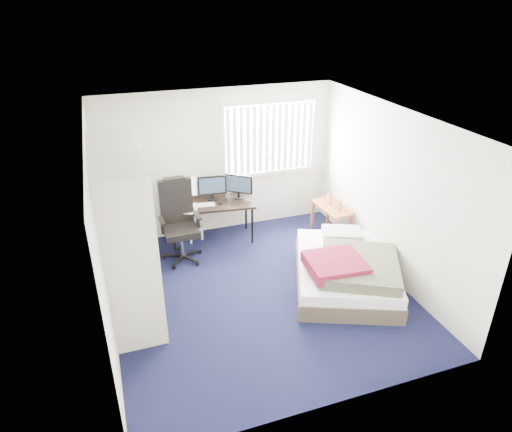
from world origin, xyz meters
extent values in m
plane|color=black|center=(0.00, 0.00, 0.00)|extent=(4.20, 4.20, 0.00)
plane|color=silver|center=(0.00, 2.10, 1.25)|extent=(4.00, 0.00, 4.00)
plane|color=silver|center=(0.00, -2.10, 1.25)|extent=(4.00, 0.00, 4.00)
plane|color=silver|center=(-2.00, 0.00, 1.25)|extent=(0.00, 4.20, 4.20)
plane|color=silver|center=(2.00, 0.00, 1.25)|extent=(0.00, 4.20, 4.20)
plane|color=white|center=(0.00, 0.00, 2.50)|extent=(4.20, 4.20, 0.00)
cube|color=white|center=(0.90, 2.08, 1.60)|extent=(1.60, 0.02, 1.20)
cube|color=beige|center=(0.90, 2.05, 2.23)|extent=(1.72, 0.06, 0.06)
cube|color=beige|center=(0.90, 2.05, 0.97)|extent=(1.72, 0.06, 0.06)
cube|color=white|center=(0.90, 2.02, 1.60)|extent=(1.60, 0.04, 1.16)
cube|color=beige|center=(-1.70, -0.60, 1.10)|extent=(0.60, 0.04, 2.20)
cube|color=beige|center=(-1.70, 1.20, 1.10)|extent=(0.60, 0.04, 2.20)
cube|color=beige|center=(-1.70, 0.30, 2.20)|extent=(0.60, 1.80, 0.04)
cube|color=beige|center=(-1.70, 0.30, 1.82)|extent=(0.56, 1.74, 0.03)
cylinder|color=silver|center=(-1.70, 0.30, 1.70)|extent=(0.03, 1.72, 0.03)
cube|color=#26262B|center=(-1.70, 0.20, 1.25)|extent=(0.38, 1.10, 0.90)
cube|color=beige|center=(-1.38, 0.75, 1.10)|extent=(0.03, 0.90, 2.20)
cube|color=white|center=(-1.70, -0.15, 1.96)|extent=(0.38, 0.30, 0.24)
cube|color=gray|center=(-1.70, 0.35, 1.95)|extent=(0.34, 0.28, 0.22)
cube|color=black|center=(-0.26, 1.73, 0.68)|extent=(1.49, 0.83, 0.04)
cylinder|color=black|center=(-0.94, 1.54, 0.33)|extent=(0.04, 0.04, 0.66)
cylinder|color=black|center=(-0.87, 2.08, 0.33)|extent=(0.04, 0.04, 0.66)
cylinder|color=black|center=(0.36, 1.38, 0.33)|extent=(0.04, 0.04, 0.66)
cylinder|color=black|center=(0.42, 1.92, 0.33)|extent=(0.04, 0.04, 0.66)
cube|color=white|center=(-0.70, 1.90, 0.98)|extent=(0.50, 0.09, 0.36)
cube|color=white|center=(-0.70, 1.90, 0.98)|extent=(0.45, 0.06, 0.31)
cube|color=black|center=(-0.20, 1.84, 0.96)|extent=(0.48, 0.09, 0.32)
cube|color=#1E2838|center=(-0.20, 1.84, 0.96)|extent=(0.43, 0.06, 0.27)
cube|color=black|center=(0.24, 1.75, 0.96)|extent=(0.48, 0.09, 0.32)
cube|color=#1E2838|center=(0.24, 1.75, 0.96)|extent=(0.43, 0.06, 0.27)
cube|color=white|center=(-0.41, 1.65, 0.71)|extent=(0.41, 0.19, 0.02)
cube|color=black|center=(-0.13, 1.62, 0.71)|extent=(0.07, 0.11, 0.02)
cylinder|color=silver|center=(0.02, 1.65, 0.78)|extent=(0.08, 0.08, 0.16)
cube|color=white|center=(-0.26, 1.73, 0.70)|extent=(0.33, 0.31, 0.00)
cube|color=black|center=(-0.86, 1.25, 0.06)|extent=(0.63, 0.63, 0.12)
cylinder|color=silver|center=(-0.86, 1.25, 0.28)|extent=(0.06, 0.06, 0.41)
cube|color=black|center=(-0.86, 1.25, 0.51)|extent=(0.52, 0.52, 0.10)
cube|color=black|center=(-0.87, 1.49, 0.93)|extent=(0.52, 0.11, 0.72)
cube|color=black|center=(-0.87, 1.49, 1.23)|extent=(0.31, 0.13, 0.16)
cube|color=black|center=(-1.14, 1.25, 0.73)|extent=(0.08, 0.29, 0.04)
cube|color=black|center=(-0.58, 1.26, 0.73)|extent=(0.08, 0.29, 0.04)
cube|color=white|center=(-0.56, 1.81, 0.23)|extent=(0.36, 0.32, 0.03)
cylinder|color=white|center=(-0.64, 1.71, 0.11)|extent=(0.04, 0.04, 0.22)
cylinder|color=white|center=(-0.68, 1.86, 0.11)|extent=(0.04, 0.04, 0.22)
cylinder|color=white|center=(-0.43, 1.77, 0.11)|extent=(0.04, 0.04, 0.22)
cylinder|color=white|center=(-0.47, 1.92, 0.11)|extent=(0.04, 0.04, 0.22)
cube|color=brown|center=(1.75, 1.21, 0.54)|extent=(0.46, 0.84, 0.04)
cube|color=brown|center=(1.62, 0.83, 0.26)|extent=(0.04, 0.04, 0.52)
cube|color=brown|center=(1.56, 1.56, 0.26)|extent=(0.04, 0.04, 0.52)
cube|color=brown|center=(1.94, 0.86, 0.26)|extent=(0.04, 0.04, 0.52)
cube|color=brown|center=(1.88, 1.58, 0.26)|extent=(0.04, 0.04, 0.52)
cube|color=brown|center=(1.76, 1.03, 0.65)|extent=(0.03, 0.14, 0.18)
cube|color=brown|center=(1.74, 1.33, 0.65)|extent=(0.03, 0.14, 0.18)
cube|color=#433C30|center=(1.25, -0.19, 0.12)|extent=(2.00, 2.24, 0.24)
cube|color=white|center=(1.25, -0.19, 0.31)|extent=(1.94, 2.19, 0.17)
cube|color=#B3BAAC|center=(1.50, 0.40, 0.47)|extent=(0.71, 0.60, 0.14)
cube|color=#3F4232|center=(1.29, -0.48, 0.46)|extent=(1.47, 1.51, 0.18)
cube|color=maroon|center=(0.93, -0.44, 0.54)|extent=(0.80, 0.76, 0.16)
cube|color=tan|center=(-1.65, -0.39, 0.15)|extent=(0.40, 0.30, 0.29)
camera|label=1|loc=(-1.80, -5.04, 3.90)|focal=32.00mm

